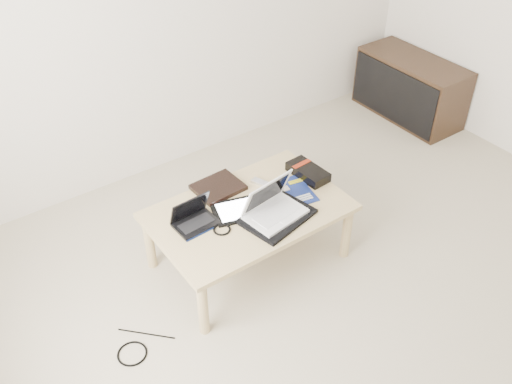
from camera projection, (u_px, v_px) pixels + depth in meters
ground at (378, 322)px, 3.10m from camera, size 4.00×4.00×0.00m
room_shell at (438, 23)px, 2.06m from camera, size 4.20×4.20×2.70m
coffee_table at (249, 216)px, 3.25m from camera, size 1.10×0.70×0.40m
media_cabinet at (410, 88)px, 4.68m from camera, size 0.41×0.90×0.50m
book at (218, 187)px, 3.36m from camera, size 0.28×0.24×0.03m
netbook at (194, 219)px, 3.11m from camera, size 0.24×0.18×0.16m
tablet at (237, 210)px, 3.21m from camera, size 0.32×0.28×0.01m
remote at (267, 185)px, 3.39m from camera, size 0.12×0.21×0.02m
neoprene_sleeve at (277, 216)px, 3.16m from camera, size 0.43×0.35×0.02m
white_laptop at (273, 207)px, 3.14m from camera, size 0.35×0.27×0.22m
motherboard at (292, 192)px, 3.35m from camera, size 0.27×0.31×0.01m
gpu_box at (308, 172)px, 3.46m from camera, size 0.15×0.28×0.06m
cable_coil at (222, 230)px, 3.08m from camera, size 0.12×0.12×0.01m
floor_cable_coil at (132, 354)px, 2.93m from camera, size 0.20×0.20×0.01m
floor_cable_trail at (146, 334)px, 3.03m from camera, size 0.23×0.23×0.01m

